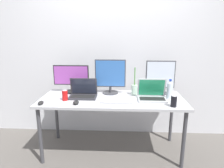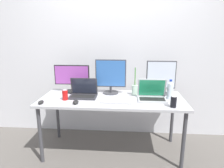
{
  "view_description": "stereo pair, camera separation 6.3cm",
  "coord_description": "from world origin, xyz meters",
  "px_view_note": "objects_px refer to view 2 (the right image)",
  "views": [
    {
      "loc": [
        0.12,
        -2.37,
        1.52
      ],
      "look_at": [
        0.0,
        0.0,
        0.92
      ],
      "focal_mm": 32.0,
      "sensor_mm": 36.0,
      "label": 1
    },
    {
      "loc": [
        0.19,
        -2.36,
        1.52
      ],
      "look_at": [
        0.0,
        0.0,
        0.92
      ],
      "focal_mm": 32.0,
      "sensor_mm": 36.0,
      "label": 2
    }
  ],
  "objects_px": {
    "water_bottle": "(170,90)",
    "soda_can_by_laptop": "(65,95)",
    "monitor_right": "(161,78)",
    "keyboard_main": "(116,102)",
    "laptop_secondary": "(152,95)",
    "bamboo_vase": "(135,89)",
    "work_desk": "(112,103)",
    "mouse_by_laptop": "(41,102)",
    "monitor_center": "(111,76)",
    "mouse_by_keyboard": "(76,102)",
    "soda_can_near_keyboard": "(174,102)",
    "monitor_left": "(72,77)",
    "laptop_silver": "(83,93)"
  },
  "relations": [
    {
      "from": "monitor_left",
      "to": "soda_can_near_keyboard",
      "type": "height_order",
      "value": "monitor_left"
    },
    {
      "from": "water_bottle",
      "to": "mouse_by_laptop",
      "type": "bearing_deg",
      "value": -169.16
    },
    {
      "from": "soda_can_near_keyboard",
      "to": "soda_can_by_laptop",
      "type": "height_order",
      "value": "same"
    },
    {
      "from": "work_desk",
      "to": "monitor_center",
      "type": "bearing_deg",
      "value": 99.21
    },
    {
      "from": "laptop_secondary",
      "to": "bamboo_vase",
      "type": "height_order",
      "value": "bamboo_vase"
    },
    {
      "from": "monitor_center",
      "to": "laptop_silver",
      "type": "relative_size",
      "value": 1.33
    },
    {
      "from": "mouse_by_keyboard",
      "to": "water_bottle",
      "type": "height_order",
      "value": "water_bottle"
    },
    {
      "from": "bamboo_vase",
      "to": "keyboard_main",
      "type": "bearing_deg",
      "value": -125.75
    },
    {
      "from": "mouse_by_keyboard",
      "to": "laptop_silver",
      "type": "bearing_deg",
      "value": 74.38
    },
    {
      "from": "soda_can_near_keyboard",
      "to": "bamboo_vase",
      "type": "distance_m",
      "value": 0.58
    },
    {
      "from": "laptop_secondary",
      "to": "mouse_by_laptop",
      "type": "relative_size",
      "value": 3.3
    },
    {
      "from": "laptop_secondary",
      "to": "soda_can_by_laptop",
      "type": "height_order",
      "value": "laptop_secondary"
    },
    {
      "from": "work_desk",
      "to": "monitor_right",
      "type": "distance_m",
      "value": 0.72
    },
    {
      "from": "monitor_left",
      "to": "mouse_by_laptop",
      "type": "distance_m",
      "value": 0.58
    },
    {
      "from": "soda_can_by_laptop",
      "to": "laptop_secondary",
      "type": "bearing_deg",
      "value": 5.22
    },
    {
      "from": "soda_can_by_laptop",
      "to": "mouse_by_laptop",
      "type": "bearing_deg",
      "value": -147.11
    },
    {
      "from": "water_bottle",
      "to": "soda_can_by_laptop",
      "type": "bearing_deg",
      "value": -173.93
    },
    {
      "from": "monitor_left",
      "to": "soda_can_by_laptop",
      "type": "relative_size",
      "value": 3.78
    },
    {
      "from": "monitor_right",
      "to": "bamboo_vase",
      "type": "height_order",
      "value": "monitor_right"
    },
    {
      "from": "work_desk",
      "to": "laptop_silver",
      "type": "bearing_deg",
      "value": 176.2
    },
    {
      "from": "monitor_left",
      "to": "soda_can_near_keyboard",
      "type": "xyz_separation_m",
      "value": [
        1.26,
        -0.5,
        -0.14
      ]
    },
    {
      "from": "mouse_by_laptop",
      "to": "soda_can_by_laptop",
      "type": "xyz_separation_m",
      "value": [
        0.24,
        0.15,
        0.04
      ]
    },
    {
      "from": "soda_can_by_laptop",
      "to": "bamboo_vase",
      "type": "distance_m",
      "value": 0.89
    },
    {
      "from": "monitor_center",
      "to": "mouse_by_keyboard",
      "type": "bearing_deg",
      "value": -129.37
    },
    {
      "from": "work_desk",
      "to": "water_bottle",
      "type": "height_order",
      "value": "water_bottle"
    },
    {
      "from": "monitor_center",
      "to": "mouse_by_keyboard",
      "type": "distance_m",
      "value": 0.62
    },
    {
      "from": "soda_can_by_laptop",
      "to": "water_bottle",
      "type": "bearing_deg",
      "value": 6.07
    },
    {
      "from": "monitor_left",
      "to": "soda_can_near_keyboard",
      "type": "bearing_deg",
      "value": -21.67
    },
    {
      "from": "monitor_left",
      "to": "monitor_right",
      "type": "bearing_deg",
      "value": -0.06
    },
    {
      "from": "keyboard_main",
      "to": "bamboo_vase",
      "type": "xyz_separation_m",
      "value": [
        0.23,
        0.32,
        0.07
      ]
    },
    {
      "from": "work_desk",
      "to": "laptop_silver",
      "type": "height_order",
      "value": "laptop_silver"
    },
    {
      "from": "laptop_silver",
      "to": "mouse_by_laptop",
      "type": "relative_size",
      "value": 3.31
    },
    {
      "from": "keyboard_main",
      "to": "soda_can_by_laptop",
      "type": "height_order",
      "value": "soda_can_by_laptop"
    },
    {
      "from": "laptop_secondary",
      "to": "soda_can_by_laptop",
      "type": "bearing_deg",
      "value": -174.78
    },
    {
      "from": "monitor_center",
      "to": "soda_can_near_keyboard",
      "type": "bearing_deg",
      "value": -33.16
    },
    {
      "from": "laptop_secondary",
      "to": "keyboard_main",
      "type": "bearing_deg",
      "value": -161.32
    },
    {
      "from": "monitor_center",
      "to": "work_desk",
      "type": "bearing_deg",
      "value": -80.79
    },
    {
      "from": "water_bottle",
      "to": "soda_can_by_laptop",
      "type": "relative_size",
      "value": 1.94
    },
    {
      "from": "mouse_by_laptop",
      "to": "water_bottle",
      "type": "bearing_deg",
      "value": 6.58
    },
    {
      "from": "monitor_center",
      "to": "bamboo_vase",
      "type": "xyz_separation_m",
      "value": [
        0.32,
        -0.05,
        -0.16
      ]
    },
    {
      "from": "work_desk",
      "to": "laptop_secondary",
      "type": "height_order",
      "value": "laptop_secondary"
    },
    {
      "from": "work_desk",
      "to": "keyboard_main",
      "type": "relative_size",
      "value": 4.83
    },
    {
      "from": "water_bottle",
      "to": "bamboo_vase",
      "type": "relative_size",
      "value": 0.67
    },
    {
      "from": "laptop_silver",
      "to": "soda_can_near_keyboard",
      "type": "xyz_separation_m",
      "value": [
        1.06,
        -0.29,
        0.01
      ]
    },
    {
      "from": "monitor_right",
      "to": "laptop_silver",
      "type": "relative_size",
      "value": 1.29
    },
    {
      "from": "monitor_left",
      "to": "water_bottle",
      "type": "height_order",
      "value": "monitor_left"
    },
    {
      "from": "monitor_center",
      "to": "laptop_secondary",
      "type": "bearing_deg",
      "value": -23.43
    },
    {
      "from": "work_desk",
      "to": "soda_can_by_laptop",
      "type": "height_order",
      "value": "soda_can_by_laptop"
    },
    {
      "from": "keyboard_main",
      "to": "soda_can_near_keyboard",
      "type": "bearing_deg",
      "value": -8.31
    },
    {
      "from": "monitor_right",
      "to": "keyboard_main",
      "type": "bearing_deg",
      "value": -145.1
    }
  ]
}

